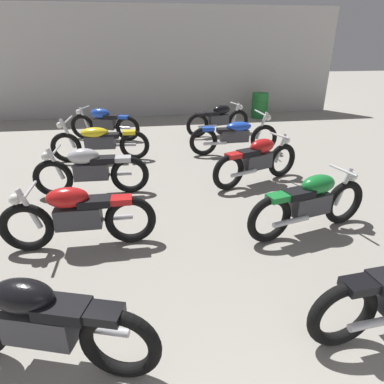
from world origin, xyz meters
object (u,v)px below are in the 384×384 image
Objects in this scene: motorcycle_left_row_2 at (78,215)px; motorcycle_right_row_2 at (310,202)px; motorcycle_right_row_5 at (219,119)px; motorcycle_left_row_5 at (104,123)px; motorcycle_right_row_4 at (235,135)px; motorcycle_left_row_4 at (100,141)px; oil_drum at (260,105)px; motorcycle_right_row_3 at (257,160)px; motorcycle_left_row_3 at (91,170)px; motorcycle_left_row_1 at (39,322)px.

motorcycle_right_row_2 is (3.12, -0.12, 0.00)m from motorcycle_left_row_2.
motorcycle_left_row_2 is at bearing -120.13° from motorcycle_right_row_5.
motorcycle_left_row_5 is 3.63m from motorcycle_right_row_4.
oil_drum is (5.13, 3.96, -0.03)m from motorcycle_left_row_4.
motorcycle_right_row_5 is at bearing 88.28° from motorcycle_right_row_3.
oil_drum is at bearing 55.81° from motorcycle_left_row_2.
oil_drum is at bearing 47.14° from motorcycle_right_row_5.
motorcycle_right_row_4 is at bearing -29.45° from motorcycle_left_row_5.
motorcycle_left_row_5 is at bearing 90.85° from motorcycle_left_row_2.
motorcycle_left_row_3 is at bearing -89.13° from motorcycle_left_row_5.
motorcycle_left_row_1 and motorcycle_left_row_2 have the same top height.
motorcycle_left_row_4 is 4.83m from motorcycle_right_row_2.
motorcycle_right_row_2 is at bearing -2.22° from motorcycle_left_row_2.
motorcycle_right_row_3 is 6.12m from oil_drum.
motorcycle_right_row_4 reaches higher than oil_drum.
motorcycle_right_row_3 is (-0.12, 1.86, 0.00)m from motorcycle_right_row_2.
motorcycle_left_row_1 is 10.61m from oil_drum.
motorcycle_left_row_2 and motorcycle_left_row_5 have the same top height.
motorcycle_left_row_2 is 0.91× the size of motorcycle_right_row_4.
motorcycle_right_row_4 is (3.12, 5.37, -0.01)m from motorcycle_left_row_1.
motorcycle_right_row_5 is (-0.01, 5.48, 0.00)m from motorcycle_right_row_2.
motorcycle_left_row_3 is 1.02× the size of motorcycle_right_row_2.
motorcycle_right_row_2 is 1.03× the size of motorcycle_right_row_3.
motorcycle_left_row_3 is 1.05× the size of motorcycle_right_row_3.
motorcycle_right_row_3 is 0.86× the size of motorcycle_right_row_4.
oil_drum is at bearing 37.67° from motorcycle_left_row_4.
motorcycle_left_row_4 is at bearing 90.63° from motorcycle_left_row_2.
motorcycle_right_row_4 is at bearing -90.85° from motorcycle_right_row_5.
motorcycle_left_row_4 is at bearing 130.83° from motorcycle_right_row_2.
motorcycle_left_row_5 reaches higher than oil_drum.
motorcycle_left_row_1 is at bearing -91.07° from motorcycle_left_row_2.
motorcycle_left_row_1 is 1.00× the size of motorcycle_left_row_5.
motorcycle_left_row_3 is at bearing -130.35° from motorcycle_right_row_5.
motorcycle_right_row_4 reaches higher than motorcycle_left_row_5.
motorcycle_left_row_3 is 3.64m from motorcycle_right_row_4.
oil_drum is (5.09, 7.49, -0.03)m from motorcycle_left_row_2.
motorcycle_right_row_3 is at bearing 1.25° from motorcycle_left_row_3.
motorcycle_right_row_4 is 4.40m from oil_drum.
motorcycle_left_row_4 is (-0.04, 3.53, -0.01)m from motorcycle_left_row_2.
motorcycle_left_row_3 and motorcycle_left_row_5 have the same top height.
motorcycle_right_row_2 is at bearing -89.49° from motorcycle_right_row_4.
motorcycle_left_row_5 is 5.59m from oil_drum.
motorcycle_right_row_3 is (3.02, 0.07, 0.00)m from motorcycle_left_row_3.
motorcycle_right_row_4 is 1.79m from motorcycle_right_row_5.
motorcycle_left_row_3 is 0.91× the size of motorcycle_right_row_4.
motorcycle_left_row_3 is at bearing -89.53° from motorcycle_left_row_4.
motorcycle_right_row_4 is (0.08, 1.83, -0.01)m from motorcycle_right_row_3.
motorcycle_left_row_1 is 2.24× the size of oil_drum.
motorcycle_left_row_5 is at bearing 90.37° from motorcycle_left_row_1.
motorcycle_right_row_4 reaches higher than motorcycle_left_row_2.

